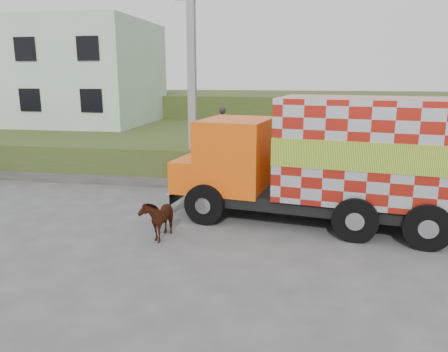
% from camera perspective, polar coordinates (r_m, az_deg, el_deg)
% --- Properties ---
extents(ground, '(120.00, 120.00, 0.00)m').
position_cam_1_polar(ground, '(13.43, -4.67, -6.18)').
color(ground, '#474749').
rests_on(ground, ground).
extents(embankment, '(40.00, 12.00, 1.50)m').
position_cam_1_polar(embankment, '(22.78, 1.79, 3.85)').
color(embankment, '#264E1A').
rests_on(embankment, ground).
extents(embankment_far, '(40.00, 12.00, 3.00)m').
position_cam_1_polar(embankment_far, '(34.51, 4.82, 8.26)').
color(embankment_far, '#264E1A').
rests_on(embankment_far, ground).
extents(retaining_strip, '(16.00, 0.50, 0.40)m').
position_cam_1_polar(retaining_strip, '(17.79, -7.43, -0.73)').
color(retaining_strip, '#595651').
rests_on(retaining_strip, ground).
extents(building, '(10.00, 8.00, 6.00)m').
position_cam_1_polar(building, '(29.02, -19.75, 12.55)').
color(building, '#B8D7BB').
rests_on(building, embankment).
extents(utility_pole, '(1.20, 0.30, 8.00)m').
position_cam_1_polar(utility_pole, '(17.38, -4.19, 11.94)').
color(utility_pole, gray).
rests_on(utility_pole, ground).
extents(cargo_truck, '(8.83, 4.05, 3.80)m').
position_cam_1_polar(cargo_truck, '(13.32, 13.47, 2.06)').
color(cargo_truck, black).
rests_on(cargo_truck, ground).
extents(cow, '(0.70, 1.39, 1.15)m').
position_cam_1_polar(cow, '(12.28, -8.56, -5.34)').
color(cow, black).
rests_on(cow, ground).
extents(pedestrian, '(0.63, 0.42, 1.69)m').
position_cam_1_polar(pedestrian, '(17.84, -0.24, 6.44)').
color(pedestrian, '#2F2D2A').
rests_on(pedestrian, embankment).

